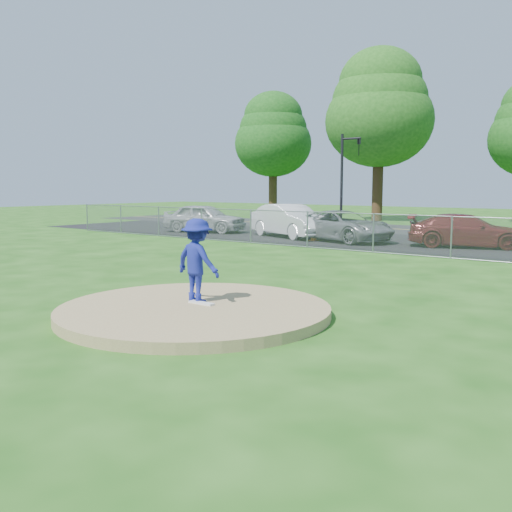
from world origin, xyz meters
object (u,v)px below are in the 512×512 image
Objects in this scene: traffic_cone at (314,234)px; parked_car_white at (290,221)px; parked_car_darkred at (467,231)px; tree_far_left at (273,134)px; parked_car_silver at (205,218)px; pitcher at (197,260)px; traffic_signal_left at (345,172)px; parked_car_gray at (342,226)px; tree_left at (380,107)px.

parked_car_white is at bearing 155.97° from traffic_cone.
parked_car_white is 1.05× the size of parked_car_darkred.
parked_car_silver is at bearing -65.31° from tree_far_left.
parked_car_silver reaches higher than parked_car_darkred.
parked_car_white is at bearing -59.06° from pitcher.
tree_far_left reaches higher than traffic_signal_left.
tree_far_left is 20.47m from parked_car_silver.
pitcher is 0.36× the size of parked_car_darkred.
parked_car_silver reaches higher than parked_car_gray.
parked_car_white reaches higher than traffic_cone.
traffic_cone is at bearing -71.85° from traffic_signal_left.
traffic_signal_left reaches higher than pitcher.
tree_left is at bearing 34.95° from parked_car_gray.
pitcher is at bearing -66.87° from traffic_cone.
tree_left is 18.68m from traffic_cone.
traffic_cone is 1.39m from parked_car_gray.
parked_car_gray is at bearing -74.24° from parked_car_white.
tree_left is at bearing -67.61° from pitcher.
traffic_cone is at bearing -74.15° from tree_left.
traffic_signal_left is 8.24m from traffic_cone.
parked_car_silver is at bearing 104.66° from parked_car_gray.
parked_car_silver is (-2.86, -15.70, -7.44)m from tree_left.
tree_left is 2.24× the size of traffic_signal_left.
tree_far_left is 17.60m from traffic_signal_left.
parked_car_darkred reaches higher than traffic_cone.
parked_car_white is at bearing 99.49° from parked_car_gray.
parked_car_white reaches higher than parked_car_silver.
tree_left is at bearing 30.81° from parked_car_white.
tree_far_left is 2.14× the size of parked_car_white.
parked_car_darkred is at bearing -37.16° from tree_far_left.
tree_far_left is 2.31× the size of parked_car_silver.
tree_far_left is 39.70m from pitcher.
pitcher is (10.76, -30.66, -7.19)m from tree_left.
parked_car_silver is 5.56m from parked_car_white.
parked_car_gray is (16.82, -17.70, -6.34)m from tree_far_left.
traffic_signal_left is at bearing 108.15° from traffic_cone.
tree_far_left reaches higher than parked_car_darkred.
tree_far_left is at bearing 58.16° from parked_car_gray.
parked_car_silver is at bearing 175.62° from traffic_cone.
parked_car_white is (2.70, -15.42, -7.41)m from tree_left.
parked_car_silver is 14.13m from parked_car_darkred.
parked_car_gray is 5.49m from parked_car_darkred.
pitcher is 20.23m from parked_car_silver.
traffic_cone is (4.62, -16.28, -7.91)m from tree_left.
parked_car_silver is at bearing 73.84° from parked_car_darkred.
parked_car_darkred is at bearing -88.69° from pitcher.
pitcher is at bearing -147.08° from parked_car_gray.
tree_left reaches higher than parked_car_white.
traffic_signal_left is 1.17× the size of parked_car_darkred.
tree_far_left is at bearing 140.27° from traffic_signal_left.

